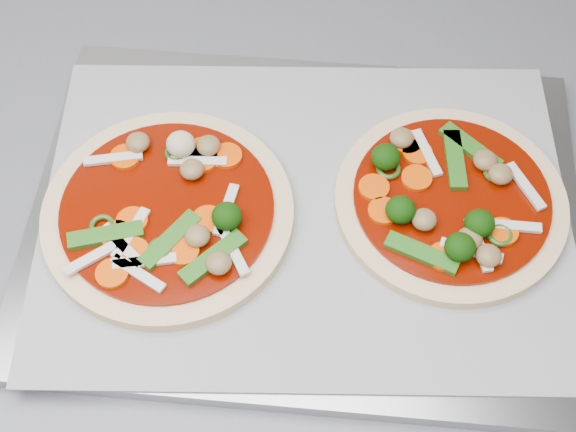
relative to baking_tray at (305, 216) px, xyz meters
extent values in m
cube|color=silver|center=(0.03, 0.05, -0.48)|extent=(3.60, 0.60, 0.86)
cube|color=slate|center=(0.03, 0.05, -0.03)|extent=(3.60, 0.60, 0.04)
cube|color=gray|center=(0.00, 0.00, 0.00)|extent=(0.52, 0.44, 0.01)
cube|color=gray|center=(0.00, 0.00, 0.01)|extent=(0.48, 0.39, 0.00)
cylinder|color=#E9C38C|center=(-0.11, 0.01, 0.01)|extent=(0.27, 0.27, 0.01)
cylinder|color=#701500|center=(-0.11, 0.01, 0.02)|extent=(0.23, 0.23, 0.00)
cylinder|color=#F84E00|center=(-0.07, 0.06, 0.03)|extent=(0.04, 0.04, 0.00)
cube|color=beige|center=(-0.15, 0.07, 0.03)|extent=(0.05, 0.01, 0.00)
ellipsoid|color=#BEB78E|center=(-0.09, 0.07, 0.03)|extent=(0.03, 0.03, 0.02)
cube|color=beige|center=(-0.06, -0.04, 0.03)|extent=(0.02, 0.05, 0.00)
ellipsoid|color=olive|center=(-0.09, -0.02, 0.03)|extent=(0.02, 0.02, 0.01)
cube|color=beige|center=(-0.14, -0.04, 0.03)|extent=(0.04, 0.04, 0.00)
torus|color=#254512|center=(-0.10, 0.06, 0.03)|extent=(0.02, 0.02, 0.00)
cube|color=beige|center=(-0.14, -0.01, 0.03)|extent=(0.03, 0.04, 0.00)
ellipsoid|color=olive|center=(-0.07, 0.06, 0.03)|extent=(0.02, 0.02, 0.01)
cube|color=#316A18|center=(-0.08, -0.04, 0.03)|extent=(0.06, 0.04, 0.00)
cylinder|color=#F84E00|center=(-0.07, 0.05, 0.03)|extent=(0.03, 0.03, 0.00)
cube|color=#316A18|center=(-0.11, -0.02, 0.03)|extent=(0.05, 0.05, 0.00)
cylinder|color=#F84E00|center=(-0.14, -0.02, 0.03)|extent=(0.03, 0.03, 0.00)
cylinder|color=#F84E00|center=(-0.10, -0.03, 0.03)|extent=(0.03, 0.03, 0.00)
cube|color=#316A18|center=(-0.16, 0.00, 0.03)|extent=(0.06, 0.01, 0.00)
cylinder|color=#F84E00|center=(-0.14, 0.07, 0.03)|extent=(0.03, 0.03, 0.00)
ellipsoid|color=olive|center=(-0.09, 0.04, 0.03)|extent=(0.02, 0.02, 0.01)
torus|color=#254512|center=(-0.12, -0.02, 0.03)|extent=(0.02, 0.02, 0.00)
cylinder|color=#F84E00|center=(-0.14, 0.01, 0.03)|extent=(0.03, 0.03, 0.00)
cylinder|color=#F84E00|center=(-0.08, 0.00, 0.03)|extent=(0.03, 0.03, 0.00)
cube|color=beige|center=(-0.17, -0.02, 0.03)|extent=(0.05, 0.03, 0.00)
torus|color=#254512|center=(-0.16, 0.01, 0.03)|extent=(0.03, 0.03, 0.00)
cylinder|color=#F84E00|center=(-0.05, 0.05, 0.03)|extent=(0.04, 0.04, 0.00)
ellipsoid|color=olive|center=(-0.13, 0.08, 0.03)|extent=(0.03, 0.03, 0.01)
cylinder|color=#F84E00|center=(-0.16, -0.04, 0.03)|extent=(0.03, 0.03, 0.00)
ellipsoid|color=olive|center=(-0.08, -0.05, 0.03)|extent=(0.03, 0.03, 0.01)
cylinder|color=#F84E00|center=(-0.15, 0.00, 0.03)|extent=(0.03, 0.03, 0.00)
cube|color=beige|center=(-0.15, -0.02, 0.03)|extent=(0.03, 0.04, 0.00)
cube|color=beige|center=(-0.06, 0.00, 0.03)|extent=(0.03, 0.05, 0.00)
cube|color=beige|center=(-0.13, -0.03, 0.03)|extent=(0.05, 0.01, 0.00)
ellipsoid|color=#0F3506|center=(-0.06, -0.01, 0.03)|extent=(0.03, 0.03, 0.02)
cube|color=beige|center=(-0.08, 0.05, 0.03)|extent=(0.05, 0.02, 0.00)
cylinder|color=#E9C38C|center=(0.12, -0.02, 0.01)|extent=(0.26, 0.26, 0.01)
cylinder|color=#701500|center=(0.12, -0.02, 0.02)|extent=(0.22, 0.22, 0.00)
ellipsoid|color=olive|center=(0.11, -0.06, 0.03)|extent=(0.02, 0.02, 0.01)
cylinder|color=#F84E00|center=(0.09, 0.00, 0.02)|extent=(0.03, 0.03, 0.00)
cube|color=#316A18|center=(0.13, 0.01, 0.03)|extent=(0.03, 0.06, 0.00)
cube|color=#316A18|center=(0.14, 0.02, 0.03)|extent=(0.04, 0.06, 0.00)
ellipsoid|color=olive|center=(0.09, 0.04, 0.03)|extent=(0.02, 0.02, 0.01)
torus|color=#254512|center=(0.07, 0.01, 0.03)|extent=(0.02, 0.02, 0.00)
torus|color=#254512|center=(0.14, -0.06, 0.03)|extent=(0.03, 0.03, 0.00)
cylinder|color=#F84E00|center=(0.06, -0.02, 0.02)|extent=(0.03, 0.03, 0.00)
cube|color=beige|center=(0.18, -0.02, 0.03)|extent=(0.02, 0.05, 0.00)
cube|color=beige|center=(0.12, -0.07, 0.03)|extent=(0.01, 0.05, 0.00)
ellipsoid|color=olive|center=(0.16, -0.01, 0.03)|extent=(0.02, 0.02, 0.01)
torus|color=#254512|center=(0.16, -0.01, 0.03)|extent=(0.03, 0.03, 0.00)
cylinder|color=#F84E00|center=(0.09, -0.07, 0.02)|extent=(0.03, 0.03, 0.00)
ellipsoid|color=#0F3506|center=(0.07, 0.02, 0.03)|extent=(0.03, 0.03, 0.02)
cube|color=beige|center=(0.11, 0.02, 0.03)|extent=(0.01, 0.05, 0.00)
cube|color=#316A18|center=(0.08, -0.07, 0.03)|extent=(0.05, 0.05, 0.00)
cylinder|color=#F84E00|center=(0.06, 0.00, 0.02)|extent=(0.03, 0.03, 0.00)
ellipsoid|color=#0F3506|center=(0.12, -0.05, 0.03)|extent=(0.03, 0.03, 0.02)
cube|color=beige|center=(0.11, -0.07, 0.03)|extent=(0.05, 0.03, 0.00)
cylinder|color=#F84E00|center=(0.14, -0.06, 0.02)|extent=(0.03, 0.03, 0.00)
ellipsoid|color=olive|center=(0.12, -0.08, 0.03)|extent=(0.02, 0.02, 0.01)
cylinder|color=#F84E00|center=(0.09, 0.04, 0.02)|extent=(0.03, 0.03, 0.00)
cube|color=beige|center=(0.15, -0.06, 0.03)|extent=(0.05, 0.02, 0.00)
ellipsoid|color=olive|center=(0.15, 0.01, 0.03)|extent=(0.02, 0.02, 0.01)
cylinder|color=#F84E00|center=(0.10, 0.03, 0.02)|extent=(0.03, 0.03, 0.00)
ellipsoid|color=#0F3506|center=(0.07, -0.03, 0.03)|extent=(0.03, 0.03, 0.02)
ellipsoid|color=#0F3506|center=(0.10, -0.07, 0.03)|extent=(0.02, 0.02, 0.02)
ellipsoid|color=olive|center=(0.09, -0.04, 0.03)|extent=(0.03, 0.03, 0.01)
camera|label=1|loc=(-0.08, -0.34, 0.56)|focal=50.00mm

